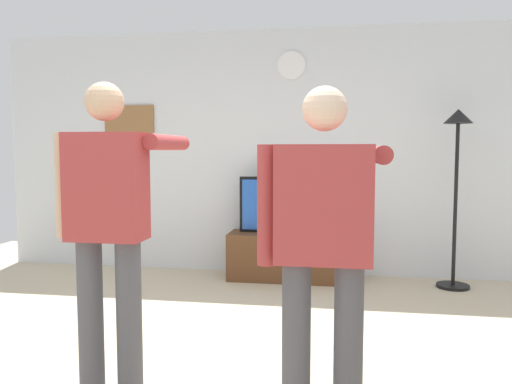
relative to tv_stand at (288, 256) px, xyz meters
name	(u,v)px	position (x,y,z in m)	size (l,w,h in m)	color
back_wall	(276,153)	(-0.17, 0.35, 1.10)	(6.40, 0.10, 2.70)	silver
tv_stand	(288,256)	(0.00, 0.00, 0.00)	(1.26, 0.47, 0.50)	brown
television	(289,205)	(0.00, 0.05, 0.55)	(1.05, 0.07, 0.60)	black
wall_clock	(292,65)	(0.00, 0.29, 2.05)	(0.30, 0.30, 0.03)	white
framed_picture	(130,125)	(-1.88, 0.30, 1.42)	(0.59, 0.04, 0.45)	olive
floor_lamp	(457,161)	(1.67, -0.05, 1.02)	(0.32, 0.32, 1.78)	black
person_standing_nearer_lamp	(109,220)	(-0.74, -2.68, 0.74)	(0.60, 0.78, 1.74)	#4C4C51
person_standing_nearer_couch	(323,238)	(0.44, -2.87, 0.71)	(0.63, 0.78, 1.67)	#4C4C51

